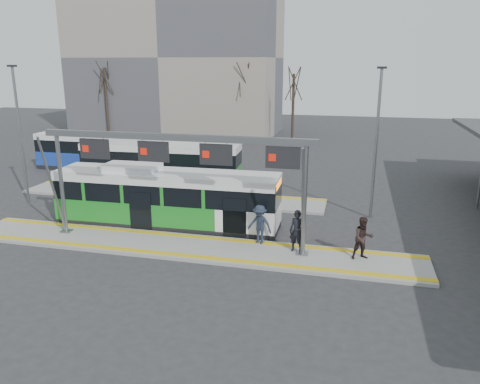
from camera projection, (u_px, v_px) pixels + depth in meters
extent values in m
plane|color=#2D2D30|center=(185.00, 248.00, 22.03)|extent=(120.00, 120.00, 0.00)
cube|color=gray|center=(185.00, 247.00, 22.01)|extent=(22.00, 3.00, 0.15)
cube|color=gray|center=(170.00, 196.00, 30.42)|extent=(20.00, 3.00, 0.15)
cube|color=gold|center=(193.00, 237.00, 23.06)|extent=(22.00, 0.35, 0.02)
cube|color=gold|center=(176.00, 254.00, 20.91)|extent=(22.00, 0.35, 0.02)
cube|color=gold|center=(176.00, 190.00, 31.47)|extent=(20.00, 0.35, 0.02)
cylinder|color=slate|center=(61.00, 184.00, 23.10)|extent=(0.20, 0.20, 5.05)
cube|color=slate|center=(66.00, 231.00, 23.76)|extent=(0.50, 0.50, 0.06)
cylinder|color=slate|center=(53.00, 187.00, 22.44)|extent=(0.12, 1.46, 4.90)
cylinder|color=slate|center=(305.00, 200.00, 20.32)|extent=(0.20, 0.20, 5.05)
cube|color=slate|center=(303.00, 253.00, 20.99)|extent=(0.50, 0.50, 0.06)
cylinder|color=slate|center=(303.00, 205.00, 19.67)|extent=(0.12, 1.46, 4.90)
cube|color=slate|center=(173.00, 137.00, 21.04)|extent=(13.00, 0.25, 0.30)
cube|color=black|center=(95.00, 149.00, 22.15)|extent=(1.50, 0.12, 0.95)
cube|color=red|center=(85.00, 149.00, 22.19)|extent=(0.32, 0.02, 0.32)
cube|color=black|center=(153.00, 152.00, 21.46)|extent=(1.50, 0.12, 0.95)
cube|color=red|center=(144.00, 151.00, 21.49)|extent=(0.32, 0.02, 0.32)
cube|color=black|center=(216.00, 155.00, 20.76)|extent=(1.50, 0.12, 0.95)
cube|color=red|center=(206.00, 154.00, 20.80)|extent=(0.32, 0.02, 0.32)
cube|color=black|center=(283.00, 158.00, 20.07)|extent=(1.50, 0.12, 0.95)
cube|color=red|center=(272.00, 158.00, 20.11)|extent=(0.32, 0.02, 0.32)
cube|color=gray|center=(178.00, 58.00, 56.55)|extent=(24.00, 12.00, 18.00)
cube|color=black|center=(168.00, 222.00, 25.07)|extent=(11.89, 2.78, 0.35)
cube|color=#1C8122|center=(168.00, 209.00, 24.87)|extent=(11.89, 2.78, 1.13)
cube|color=black|center=(167.00, 190.00, 24.59)|extent=(11.89, 2.70, 0.99)
cube|color=white|center=(166.00, 176.00, 24.39)|extent=(11.89, 2.78, 0.49)
cube|color=orange|center=(279.00, 184.00, 23.17)|extent=(0.09, 1.76, 0.28)
cube|color=white|center=(131.00, 167.00, 24.70)|extent=(3.00, 1.83, 0.30)
cylinder|color=black|center=(87.00, 218.00, 24.81)|extent=(0.99, 0.32, 0.99)
cylinder|color=black|center=(107.00, 206.00, 26.90)|extent=(0.99, 0.32, 0.99)
cylinder|color=black|center=(227.00, 229.00, 23.19)|extent=(0.99, 0.32, 0.99)
cylinder|color=black|center=(237.00, 215.00, 25.27)|extent=(0.99, 0.32, 0.99)
cube|color=black|center=(162.00, 180.00, 34.19)|extent=(11.59, 3.13, 0.33)
cube|color=#1C8122|center=(162.00, 170.00, 34.00)|extent=(11.59, 3.13, 1.10)
cube|color=black|center=(161.00, 156.00, 33.73)|extent=(11.58, 3.05, 0.96)
cube|color=white|center=(160.00, 147.00, 33.54)|extent=(11.59, 3.13, 0.48)
cylinder|color=black|center=(104.00, 177.00, 33.80)|extent=(0.97, 0.34, 0.96)
cylinder|color=black|center=(117.00, 170.00, 35.82)|extent=(0.97, 0.34, 0.96)
cylinder|color=black|center=(204.00, 181.00, 32.50)|extent=(0.97, 0.34, 0.96)
cylinder|color=black|center=(211.00, 174.00, 34.52)|extent=(0.97, 0.34, 0.96)
cube|color=black|center=(105.00, 167.00, 38.24)|extent=(11.17, 2.62, 0.34)
cube|color=#1A3CA1|center=(104.00, 159.00, 38.05)|extent=(11.17, 2.62, 1.11)
cube|color=black|center=(103.00, 146.00, 37.77)|extent=(11.17, 2.54, 0.97)
cube|color=white|center=(103.00, 137.00, 37.57)|extent=(11.17, 2.62, 0.48)
cylinder|color=black|center=(55.00, 164.00, 38.09)|extent=(0.97, 0.30, 0.97)
cylinder|color=black|center=(71.00, 159.00, 40.12)|extent=(0.97, 0.30, 0.97)
cylinder|color=black|center=(136.00, 169.00, 36.33)|extent=(0.97, 0.30, 0.97)
cylinder|color=black|center=(148.00, 163.00, 38.35)|extent=(0.97, 0.30, 0.97)
imported|color=black|center=(297.00, 231.00, 21.05)|extent=(0.74, 0.52, 1.94)
imported|color=black|center=(363.00, 238.00, 20.25)|extent=(1.13, 1.03, 1.90)
imported|color=#1F2737|center=(260.00, 224.00, 21.99)|extent=(1.35, 0.97, 1.89)
cylinder|color=#382B21|center=(243.00, 107.00, 50.37)|extent=(0.28, 0.28, 7.77)
cylinder|color=#382B21|center=(293.00, 110.00, 48.51)|extent=(0.28, 0.28, 7.38)
cylinder|color=#382B21|center=(107.00, 103.00, 53.52)|extent=(0.28, 0.28, 7.92)
cylinder|color=slate|center=(21.00, 137.00, 27.99)|extent=(0.16, 0.16, 8.27)
cube|color=black|center=(12.00, 66.00, 26.88)|extent=(0.50, 0.25, 0.12)
cylinder|color=slate|center=(376.00, 146.00, 25.29)|extent=(0.16, 0.16, 8.20)
cube|color=black|center=(382.00, 68.00, 24.20)|extent=(0.50, 0.25, 0.12)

